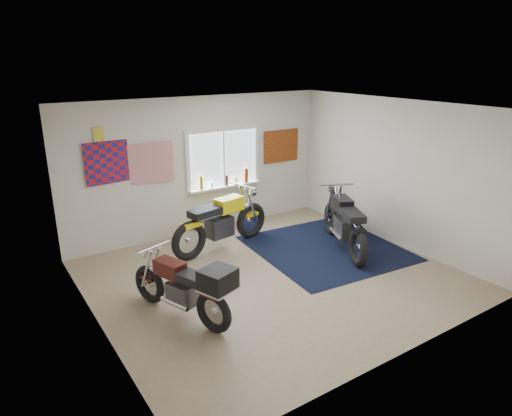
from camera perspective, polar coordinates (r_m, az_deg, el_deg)
ground at (r=7.50m, az=2.21°, el=-8.57°), size 5.50×5.50×0.00m
room_shell at (r=6.91m, az=2.37°, el=3.63°), size 5.50×5.50×5.50m
navy_rug at (r=8.63m, az=8.76°, el=-4.97°), size 2.71×2.80×0.01m
window_assembly at (r=9.26m, az=-4.10°, el=5.71°), size 1.66×0.17×1.26m
oil_bottles at (r=9.32m, az=-3.43°, el=3.65°), size 1.13×0.09×0.30m
flag_display at (r=8.24m, az=-19.11°, el=8.69°), size 1.60×0.10×1.17m
triumph_poster at (r=10.01m, az=3.15°, el=7.75°), size 0.90×0.03×0.70m
yellow_triumph at (r=8.41m, az=-4.38°, el=-1.90°), size 2.19×0.71×1.11m
black_chrome_bike at (r=8.50m, az=11.00°, el=-2.00°), size 1.05×2.01×1.11m
maroon_tourer at (r=6.22m, az=-8.65°, el=-9.82°), size 0.90×1.79×0.93m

